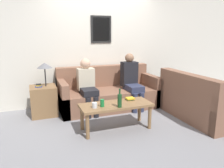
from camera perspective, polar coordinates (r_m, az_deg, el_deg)
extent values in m
plane|color=gray|center=(4.46, 1.41, -8.08)|extent=(16.00, 16.00, 0.00)
cube|color=silver|center=(5.15, -2.95, 9.61)|extent=(9.00, 0.06, 2.60)
cube|color=black|center=(5.10, -2.86, 14.07)|extent=(0.48, 0.02, 0.60)
cube|color=beige|center=(5.10, -2.83, 14.07)|extent=(0.40, 0.01, 0.52)
cube|color=brown|center=(4.83, -0.81, -3.79)|extent=(2.15, 0.94, 0.42)
cube|color=brown|center=(5.06, -2.24, 2.17)|extent=(2.15, 0.20, 0.48)
cube|color=brown|center=(4.56, -12.76, -3.42)|extent=(0.14, 0.94, 0.68)
cube|color=brown|center=(5.21, 9.62, -1.23)|extent=(0.14, 0.94, 0.68)
cube|color=brown|center=(4.61, 22.49, -5.66)|extent=(0.94, 1.58, 0.42)
cube|color=brown|center=(4.25, 19.38, -0.67)|extent=(0.20, 1.58, 0.48)
cube|color=brown|center=(5.09, 17.14, -1.98)|extent=(0.94, 0.14, 0.68)
cube|color=olive|center=(3.69, 1.06, -5.51)|extent=(1.22, 0.50, 0.04)
cylinder|color=olive|center=(3.45, -6.41, -10.98)|extent=(0.06, 0.06, 0.41)
cylinder|color=olive|center=(3.84, 9.80, -8.53)|extent=(0.06, 0.06, 0.41)
cylinder|color=olive|center=(3.79, -7.85, -8.79)|extent=(0.06, 0.06, 0.41)
cylinder|color=olive|center=(4.15, 7.17, -6.80)|extent=(0.06, 0.06, 0.41)
cube|color=olive|center=(4.58, -17.40, -4.19)|extent=(0.50, 0.50, 0.59)
cylinder|color=#262628|center=(4.47, -17.02, 1.85)|extent=(0.02, 0.02, 0.38)
cone|color=slate|center=(4.44, -17.21, 4.67)|extent=(0.30, 0.30, 0.10)
cube|color=navy|center=(4.48, -18.59, -0.63)|extent=(0.14, 0.11, 0.02)
cube|color=gold|center=(4.48, -18.61, -0.38)|extent=(0.10, 0.07, 0.02)
cube|color=black|center=(4.47, -18.63, -0.10)|extent=(0.10, 0.08, 0.02)
cylinder|color=#19421E|center=(3.50, 2.01, -4.40)|extent=(0.07, 0.07, 0.21)
cylinder|color=#19421E|center=(3.45, 2.03, -1.97)|extent=(0.03, 0.03, 0.09)
cylinder|color=silver|center=(3.50, -4.58, -5.54)|extent=(0.08, 0.08, 0.09)
cube|color=#237547|center=(3.91, 4.73, -4.05)|extent=(0.12, 0.10, 0.02)
cube|color=gold|center=(3.91, 4.73, -3.74)|extent=(0.14, 0.12, 0.03)
cylinder|color=#197A38|center=(3.54, -2.57, -4.98)|extent=(0.07, 0.07, 0.12)
cube|color=black|center=(4.40, -6.08, -2.05)|extent=(0.31, 0.45, 0.14)
cylinder|color=black|center=(4.25, -6.22, -6.24)|extent=(0.11, 0.11, 0.42)
cylinder|color=black|center=(4.29, -4.23, -6.02)|extent=(0.11, 0.11, 0.42)
cube|color=beige|center=(4.57, -6.88, 1.33)|extent=(0.34, 0.22, 0.44)
sphere|color=tan|center=(4.51, -6.98, 5.27)|extent=(0.21, 0.21, 0.21)
cube|color=#2D334C|center=(4.71, 5.65, -1.06)|extent=(0.31, 0.46, 0.14)
cylinder|color=#2D334C|center=(4.54, 6.01, -4.96)|extent=(0.11, 0.11, 0.42)
cylinder|color=#2D334C|center=(4.61, 7.71, -4.73)|extent=(0.11, 0.11, 0.42)
cube|color=black|center=(4.85, 4.50, 2.65)|extent=(0.34, 0.22, 0.54)
sphere|color=#8C664C|center=(4.80, 4.58, 6.83)|extent=(0.19, 0.19, 0.19)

